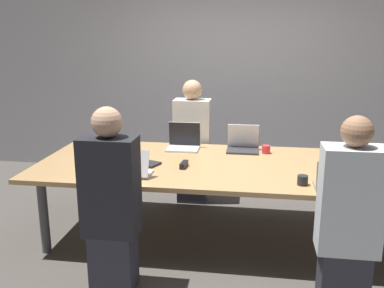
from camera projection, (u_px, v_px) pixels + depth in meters
The scene contains 14 objects.
ground_plane at pixel (220, 236), 4.06m from camera, with size 24.00×24.00×0.00m, color #4C4742.
curtain_wall at pixel (234, 70), 5.67m from camera, with size 12.00×0.06×2.80m.
conference_table at pixel (221, 169), 3.90m from camera, with size 3.34×1.39×0.72m.
laptop_near_left at pixel (129, 168), 3.54m from camera, with size 0.35×0.23×0.23m.
person_near_left at pixel (111, 204), 3.08m from camera, with size 0.40×0.24×1.39m.
laptop_far_midleft at pixel (184, 141), 4.39m from camera, with size 0.33×0.26×0.26m.
person_far_midleft at pixel (192, 144), 4.79m from camera, with size 0.40×0.24×1.39m.
laptop_far_center at pixel (243, 143), 4.32m from camera, with size 0.32×0.26×0.27m.
cup_far_center at pixel (266, 149), 4.22m from camera, with size 0.08×0.08×0.08m.
laptop_near_right at pixel (339, 182), 3.20m from camera, with size 0.35×0.23×0.23m.
person_near_right at pixel (348, 221), 2.83m from camera, with size 0.40×0.24×1.38m.
cup_near_right at pixel (303, 180), 3.33m from camera, with size 0.08×0.08×0.08m.
stapler at pixel (184, 165), 3.77m from camera, with size 0.06×0.15×0.05m.
notebook at pixel (146, 163), 3.86m from camera, with size 0.27×0.24×0.02m.
Camera 1 is at (0.28, -3.72, 1.87)m, focal length 40.00 mm.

